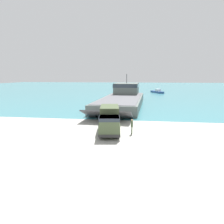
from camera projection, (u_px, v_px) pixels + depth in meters
ground_plane at (120, 130)px, 27.59m from camera, size 240.00×240.00×0.00m
water_surface at (138, 88)px, 121.32m from camera, size 240.00×180.00×0.01m
landing_craft at (123, 97)px, 51.65m from camera, size 9.52×33.50×7.16m
military_truck at (110, 120)px, 26.21m from camera, size 3.31×7.21×3.06m
soldier_on_ramp at (132, 125)px, 25.50m from camera, size 0.25×0.44×1.80m
moored_boat_a at (157, 92)px, 85.74m from camera, size 4.99×7.85×1.57m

